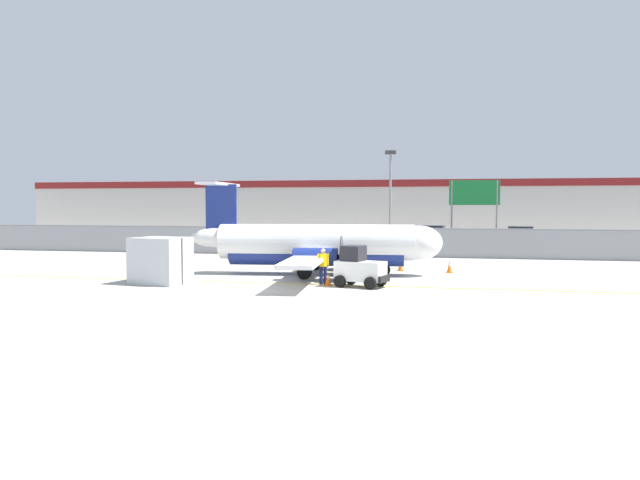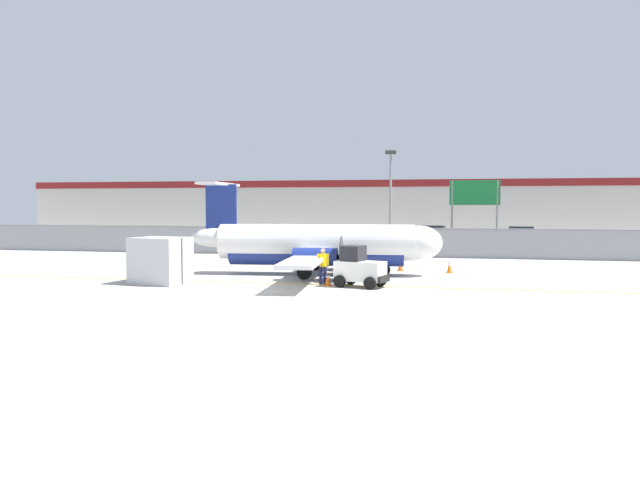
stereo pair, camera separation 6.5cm
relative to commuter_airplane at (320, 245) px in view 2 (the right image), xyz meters
name	(u,v)px [view 2 (the right image)]	position (x,y,z in m)	size (l,w,h in m)	color
ground_plane	(304,284)	(0.08, -4.05, -1.60)	(140.00, 140.00, 0.01)	#ADA89E
perimeter_fence	(356,241)	(0.08, 11.95, -0.49)	(98.00, 0.10, 2.10)	gray
parking_lot_strip	(376,245)	(0.08, 23.45, -1.54)	(98.00, 17.00, 0.12)	#38383A
background_building	(395,208)	(0.08, 41.94, 1.66)	(91.00, 8.10, 6.50)	beige
commuter_airplane	(320,245)	(0.00, 0.00, 0.00)	(13.67, 16.08, 4.92)	white
baggage_tug	(359,268)	(2.77, -4.43, -0.75)	(2.54, 1.90, 1.88)	silver
ground_crew_worker	(323,264)	(0.97, -3.95, -0.65)	(0.55, 0.42, 1.70)	#191E4C
cargo_container	(160,260)	(-6.65, -5.25, -0.50)	(2.70, 2.37, 2.20)	#B7BCC1
traffic_cone_near_left	(401,265)	(4.03, 2.81, -1.29)	(0.36, 0.36, 0.64)	orange
traffic_cone_near_right	(450,267)	(6.76, 2.34, -1.29)	(0.36, 0.36, 0.64)	orange
traffic_cone_far_left	(328,279)	(1.30, -4.37, -1.29)	(0.36, 0.36, 0.64)	orange
parked_car_0	(247,232)	(-13.73, 28.05, -0.71)	(4.31, 2.24, 1.58)	#B28C19
parked_car_1	(347,232)	(-3.70, 29.68, -0.71)	(4.31, 2.24, 1.58)	gray
parked_car_2	(434,234)	(5.10, 28.65, -0.71)	(4.37, 2.39, 1.58)	red
parked_car_3	(520,235)	(12.94, 28.03, -0.71)	(4.37, 2.37, 1.58)	navy
apron_light_pole	(391,196)	(2.86, 8.55, 2.70)	(0.70, 0.30, 7.27)	slate
highway_sign	(475,199)	(8.39, 14.23, 2.54)	(3.60, 0.14, 5.50)	slate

